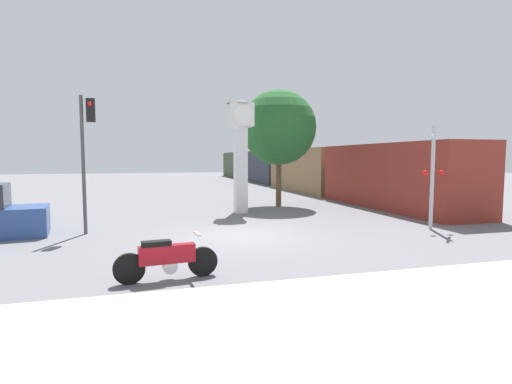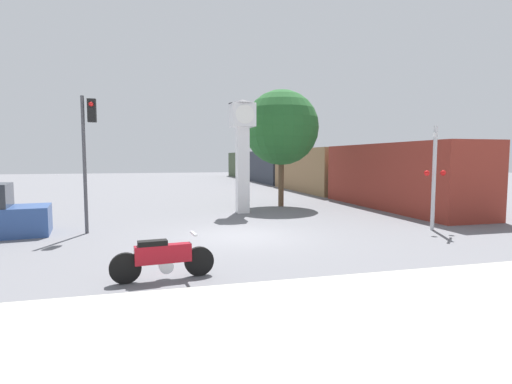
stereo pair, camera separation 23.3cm
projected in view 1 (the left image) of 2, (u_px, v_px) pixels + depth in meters
The scene contains 8 objects.
ground_plane at pixel (241, 236), 13.59m from camera, with size 120.00×120.00×0.00m, color slate.
sidewalk_strip at pixel (379, 344), 5.61m from camera, with size 36.00×6.00×0.10m.
motorcycle at pixel (167, 258), 8.69m from camera, with size 2.26×0.51×1.00m.
clock_tower at pixel (240, 139), 19.10m from camera, with size 1.32×1.32×5.44m.
freight_train at pixel (284, 168), 37.95m from camera, with size 2.80×45.82×3.40m.
traffic_light at pixel (87, 140), 13.77m from camera, with size 0.50×0.35×4.80m.
railroad_crossing_signal at pixel (433, 173), 14.74m from camera, with size 0.90×0.82×3.84m.
street_tree at pixel (279, 128), 21.72m from camera, with size 4.07×4.07×6.34m.
Camera 1 is at (-3.13, -13.05, 2.66)m, focal length 28.00 mm.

